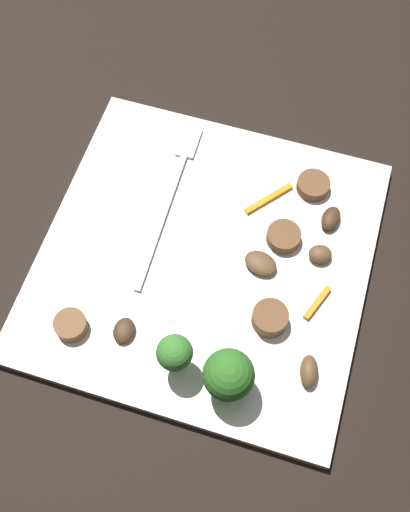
{
  "coord_description": "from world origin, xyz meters",
  "views": [
    {
      "loc": [
        -0.22,
        -0.07,
        0.5
      ],
      "look_at": [
        0.0,
        0.0,
        0.01
      ],
      "focal_mm": 42.2,
      "sensor_mm": 36.0,
      "label": 1
    }
  ],
  "objects_px": {
    "pepper_strip_1": "(269,198)",
    "mushroom_4": "(309,371)",
    "mushroom_3": "(124,330)",
    "mushroom_0": "(261,263)",
    "broccoli_floret_0": "(228,375)",
    "mushroom_2": "(320,254)",
    "pepper_strip_0": "(317,303)",
    "fork": "(172,192)",
    "sausage_slice_0": "(71,325)",
    "plate": "(205,259)",
    "sausage_slice_2": "(270,318)",
    "sausage_slice_1": "(284,236)",
    "broccoli_floret_1": "(175,354)",
    "mushroom_1": "(331,218)",
    "sausage_slice_3": "(313,185)"
  },
  "relations": [
    {
      "from": "broccoli_floret_0",
      "to": "mushroom_2",
      "type": "height_order",
      "value": "broccoli_floret_0"
    },
    {
      "from": "sausage_slice_1",
      "to": "sausage_slice_2",
      "type": "distance_m",
      "value": 0.08
    },
    {
      "from": "mushroom_0",
      "to": "mushroom_2",
      "type": "relative_size",
      "value": 1.47
    },
    {
      "from": "broccoli_floret_0",
      "to": "broccoli_floret_1",
      "type": "bearing_deg",
      "value": 84.71
    },
    {
      "from": "sausage_slice_3",
      "to": "pepper_strip_1",
      "type": "bearing_deg",
      "value": 123.79
    },
    {
      "from": "plate",
      "to": "sausage_slice_2",
      "type": "bearing_deg",
      "value": -121.27
    },
    {
      "from": "mushroom_2",
      "to": "sausage_slice_1",
      "type": "bearing_deg",
      "value": 77.75
    },
    {
      "from": "fork",
      "to": "sausage_slice_3",
      "type": "distance_m",
      "value": 0.13
    },
    {
      "from": "broccoli_floret_1",
      "to": "pepper_strip_0",
      "type": "distance_m",
      "value": 0.13
    },
    {
      "from": "mushroom_1",
      "to": "pepper_strip_1",
      "type": "xyz_separation_m",
      "value": [
        0.01,
        0.06,
        -0.0
      ]
    },
    {
      "from": "plate",
      "to": "sausage_slice_2",
      "type": "height_order",
      "value": "sausage_slice_2"
    },
    {
      "from": "pepper_strip_0",
      "to": "pepper_strip_1",
      "type": "bearing_deg",
      "value": 36.59
    },
    {
      "from": "broccoli_floret_0",
      "to": "mushroom_4",
      "type": "bearing_deg",
      "value": -64.43
    },
    {
      "from": "sausage_slice_0",
      "to": "pepper_strip_1",
      "type": "distance_m",
      "value": 0.21
    },
    {
      "from": "broccoli_floret_0",
      "to": "sausage_slice_2",
      "type": "relative_size",
      "value": 1.79
    },
    {
      "from": "sausage_slice_2",
      "to": "pepper_strip_0",
      "type": "distance_m",
      "value": 0.05
    },
    {
      "from": "sausage_slice_1",
      "to": "sausage_slice_2",
      "type": "relative_size",
      "value": 1.01
    },
    {
      "from": "mushroom_2",
      "to": "mushroom_3",
      "type": "distance_m",
      "value": 0.18
    },
    {
      "from": "fork",
      "to": "broccoli_floret_0",
      "type": "height_order",
      "value": "broccoli_floret_0"
    },
    {
      "from": "mushroom_3",
      "to": "mushroom_0",
      "type": "bearing_deg",
      "value": -45.08
    },
    {
      "from": "sausage_slice_1",
      "to": "mushroom_0",
      "type": "xyz_separation_m",
      "value": [
        -0.03,
        0.01,
        -0.0
      ]
    },
    {
      "from": "broccoli_floret_1",
      "to": "sausage_slice_1",
      "type": "relative_size",
      "value": 1.62
    },
    {
      "from": "broccoli_floret_0",
      "to": "broccoli_floret_1",
      "type": "relative_size",
      "value": 1.09
    },
    {
      "from": "sausage_slice_2",
      "to": "sausage_slice_3",
      "type": "xyz_separation_m",
      "value": [
        0.14,
        -0.01,
        -0.0
      ]
    },
    {
      "from": "broccoli_floret_0",
      "to": "mushroom_1",
      "type": "distance_m",
      "value": 0.18
    },
    {
      "from": "broccoli_floret_1",
      "to": "mushroom_4",
      "type": "bearing_deg",
      "value": -76.73
    },
    {
      "from": "sausage_slice_3",
      "to": "plate",
      "type": "bearing_deg",
      "value": 142.11
    },
    {
      "from": "sausage_slice_1",
      "to": "sausage_slice_3",
      "type": "height_order",
      "value": "same"
    },
    {
      "from": "mushroom_3",
      "to": "pepper_strip_0",
      "type": "xyz_separation_m",
      "value": [
        0.07,
        -0.15,
        -0.0
      ]
    },
    {
      "from": "broccoli_floret_1",
      "to": "pepper_strip_1",
      "type": "distance_m",
      "value": 0.18
    },
    {
      "from": "broccoli_floret_0",
      "to": "mushroom_4",
      "type": "distance_m",
      "value": 0.07
    },
    {
      "from": "mushroom_1",
      "to": "mushroom_3",
      "type": "distance_m",
      "value": 0.21
    },
    {
      "from": "broccoli_floret_1",
      "to": "pepper_strip_1",
      "type": "height_order",
      "value": "broccoli_floret_1"
    },
    {
      "from": "pepper_strip_0",
      "to": "pepper_strip_1",
      "type": "xyz_separation_m",
      "value": [
        0.09,
        0.07,
        -0.0
      ]
    },
    {
      "from": "broccoli_floret_0",
      "to": "mushroom_3",
      "type": "distance_m",
      "value": 0.1
    },
    {
      "from": "pepper_strip_1",
      "to": "mushroom_4",
      "type": "bearing_deg",
      "value": -154.37
    },
    {
      "from": "sausage_slice_1",
      "to": "mushroom_4",
      "type": "xyz_separation_m",
      "value": [
        -0.11,
        -0.05,
        0.0
      ]
    },
    {
      "from": "sausage_slice_0",
      "to": "pepper_strip_0",
      "type": "relative_size",
      "value": 0.78
    },
    {
      "from": "mushroom_0",
      "to": "pepper_strip_0",
      "type": "height_order",
      "value": "mushroom_0"
    },
    {
      "from": "mushroom_2",
      "to": "sausage_slice_0",
      "type": "bearing_deg",
      "value": 124.14
    },
    {
      "from": "fork",
      "to": "sausage_slice_3",
      "type": "bearing_deg",
      "value": -72.24
    },
    {
      "from": "pepper_strip_1",
      "to": "mushroom_2",
      "type": "bearing_deg",
      "value": -127.2
    },
    {
      "from": "fork",
      "to": "sausage_slice_2",
      "type": "xyz_separation_m",
      "value": [
        -0.1,
        -0.12,
        0.01
      ]
    },
    {
      "from": "broccoli_floret_0",
      "to": "sausage_slice_0",
      "type": "xyz_separation_m",
      "value": [
        0.01,
        0.14,
        -0.03
      ]
    },
    {
      "from": "broccoli_floret_0",
      "to": "mushroom_4",
      "type": "relative_size",
      "value": 2.03
    },
    {
      "from": "plate",
      "to": "mushroom_3",
      "type": "bearing_deg",
      "value": 153.4
    },
    {
      "from": "sausage_slice_2",
      "to": "mushroom_0",
      "type": "distance_m",
      "value": 0.05
    },
    {
      "from": "sausage_slice_1",
      "to": "plate",
      "type": "bearing_deg",
      "value": 120.49
    },
    {
      "from": "plate",
      "to": "sausage_slice_1",
      "type": "relative_size",
      "value": 9.39
    },
    {
      "from": "fork",
      "to": "pepper_strip_0",
      "type": "height_order",
      "value": "same"
    }
  ]
}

